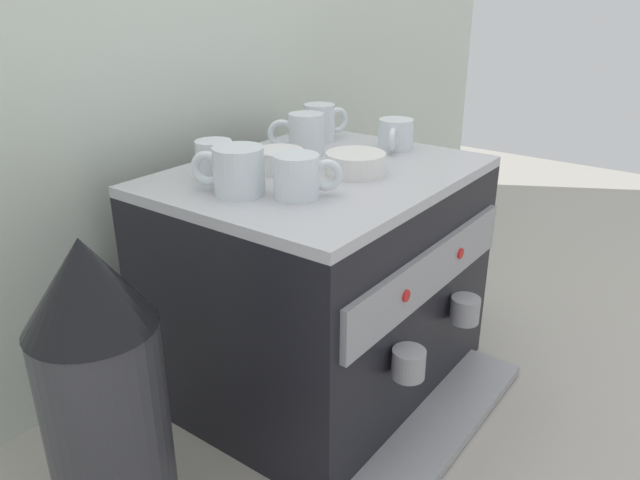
% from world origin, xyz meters
% --- Properties ---
extents(ground_plane, '(4.00, 4.00, 0.00)m').
position_xyz_m(ground_plane, '(0.00, 0.00, 0.00)').
color(ground_plane, '#9E998E').
extents(tiled_backsplash_wall, '(2.80, 0.03, 1.18)m').
position_xyz_m(tiled_backsplash_wall, '(0.00, 0.35, 0.59)').
color(tiled_backsplash_wall, silver).
rests_on(tiled_backsplash_wall, ground_plane).
extents(espresso_machine, '(0.58, 0.57, 0.45)m').
position_xyz_m(espresso_machine, '(0.00, -0.00, 0.22)').
color(espresso_machine, black).
rests_on(espresso_machine, ground_plane).
extents(ceramic_cup_0, '(0.10, 0.07, 0.07)m').
position_xyz_m(ceramic_cup_0, '(-0.15, 0.12, 0.48)').
color(ceramic_cup_0, silver).
rests_on(ceramic_cup_0, espresso_machine).
extents(ceramic_cup_1, '(0.08, 0.12, 0.08)m').
position_xyz_m(ceramic_cup_1, '(-0.19, 0.03, 0.49)').
color(ceramic_cup_1, silver).
rests_on(ceramic_cup_1, espresso_machine).
extents(ceramic_cup_2, '(0.08, 0.10, 0.08)m').
position_xyz_m(ceramic_cup_2, '(0.07, 0.09, 0.49)').
color(ceramic_cup_2, silver).
rests_on(ceramic_cup_2, espresso_machine).
extents(ceramic_cup_3, '(0.10, 0.07, 0.06)m').
position_xyz_m(ceramic_cup_3, '(0.22, -0.03, 0.48)').
color(ceramic_cup_3, silver).
rests_on(ceramic_cup_3, espresso_machine).
extents(ceramic_cup_4, '(0.09, 0.10, 0.07)m').
position_xyz_m(ceramic_cup_4, '(-0.14, -0.06, 0.49)').
color(ceramic_cup_4, silver).
rests_on(ceramic_cup_4, espresso_machine).
extents(ceramic_cup_5, '(0.11, 0.07, 0.08)m').
position_xyz_m(ceramic_cup_5, '(0.19, 0.14, 0.49)').
color(ceramic_cup_5, silver).
rests_on(ceramic_cup_5, espresso_machine).
extents(ceramic_bowl_0, '(0.11, 0.11, 0.04)m').
position_xyz_m(ceramic_bowl_0, '(0.02, -0.06, 0.47)').
color(ceramic_bowl_0, white).
rests_on(ceramic_bowl_0, espresso_machine).
extents(ceramic_bowl_1, '(0.09, 0.09, 0.04)m').
position_xyz_m(ceramic_bowl_1, '(-0.05, 0.06, 0.47)').
color(ceramic_bowl_1, white).
rests_on(ceramic_bowl_1, espresso_machine).
extents(coffee_grinder, '(0.17, 0.17, 0.48)m').
position_xyz_m(coffee_grinder, '(-0.50, 0.00, 0.24)').
color(coffee_grinder, '#333338').
rests_on(coffee_grinder, ground_plane).
extents(milk_pitcher, '(0.10, 0.10, 0.12)m').
position_xyz_m(milk_pitcher, '(0.43, -0.05, 0.06)').
color(milk_pitcher, '#B7B7BC').
rests_on(milk_pitcher, ground_plane).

